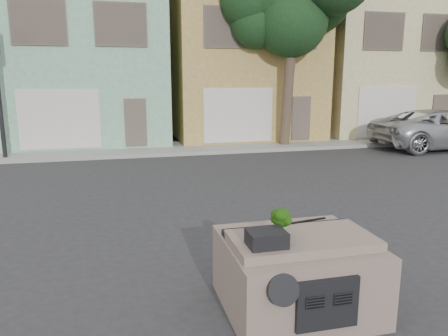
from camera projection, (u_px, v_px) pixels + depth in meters
name	position (u px, v px, depth m)	size (l,w,h in m)	color
ground_plane	(238.00, 234.00, 9.05)	(120.00, 120.00, 0.00)	#303033
sidewalk	(173.00, 148.00, 19.00)	(40.00, 3.00, 0.15)	gray
townhouse_mint	(88.00, 63.00, 21.19)	(7.20, 8.20, 7.55)	#83BA98
townhouse_tan	(237.00, 64.00, 22.96)	(7.20, 8.20, 7.55)	tan
townhouse_beige	(364.00, 65.00, 24.72)	(7.20, 8.20, 7.55)	beige
silver_pickup	(440.00, 148.00, 19.48)	(2.86, 6.20, 1.72)	#B8B9BF
tree_near	(289.00, 50.00, 18.63)	(4.40, 4.00, 8.50)	#173518
car_dashboard	(297.00, 270.00, 6.09)	(2.00, 1.80, 1.12)	#7D685D
instrument_hump	(267.00, 238.00, 5.48)	(0.48, 0.38, 0.20)	black
wiper_arm	(305.00, 221.00, 6.39)	(0.70, 0.03, 0.02)	black
broccoli	(281.00, 222.00, 5.82)	(0.31, 0.31, 0.38)	#143407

